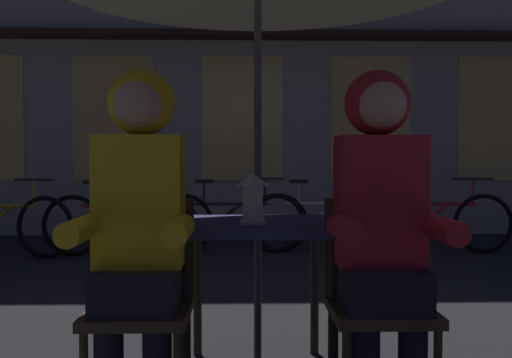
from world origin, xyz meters
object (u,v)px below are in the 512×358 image
Objects in this scene: bicycle_third at (229,222)px; bicycle_fifth at (436,222)px; person_right_hooded at (381,207)px; chair_left at (142,294)px; person_left_hooded at (139,207)px; lantern at (253,198)px; cafe_table at (258,243)px; bicycle_nearest at (2,224)px; bicycle_second at (120,224)px; bicycle_fourth at (324,221)px; chair_right at (377,292)px.

bicycle_third and bicycle_fifth have the same top height.
bicycle_fifth is (1.59, 3.94, -0.50)m from person_right_hooded.
person_left_hooded is at bearing -90.00° from chair_left.
lantern is 0.14× the size of bicycle_third.
cafe_table is 0.24m from lantern.
cafe_table is 0.53× the size of person_left_hooded.
cafe_table is 0.44× the size of bicycle_fifth.
bicycle_nearest is 1.25m from bicycle_second.
bicycle_fifth is at bearing 68.05° from person_right_hooded.
bicycle_fourth is at bearing 71.65° from chair_left.
bicycle_fifth is (1.24, -0.07, 0.00)m from bicycle_fourth.
lantern is 0.17× the size of person_left_hooded.
person_left_hooded is at bearing -76.72° from bicycle_second.
bicycle_fourth is at bearing 76.93° from cafe_table.
chair_right is 4.03m from bicycle_third.
bicycle_third is at bearing 86.31° from person_left_hooded.
lantern is 0.14× the size of bicycle_fourth.
person_right_hooded reaches higher than chair_left.
lantern is at bearing 150.04° from chair_right.
bicycle_second is at bearing -175.33° from bicycle_fourth.
cafe_table is 0.45× the size of bicycle_nearest.
person_right_hooded is 0.83× the size of bicycle_fourth.
person_right_hooded reaches higher than bicycle_fourth.
person_right_hooded is at bearing -95.04° from bicycle_fourth.
bicycle_fifth is at bearing 67.76° from chair_right.
bicycle_fourth and bicycle_fifth have the same top height.
chair_left is 0.52× the size of bicycle_second.
bicycle_third and bicycle_fourth have the same top height.
bicycle_second is at bearing 103.28° from person_left_hooded.
bicycle_nearest is at bearing -179.33° from bicycle_second.
bicycle_second is 1.18m from bicycle_third.
bicycle_nearest and bicycle_fifth have the same top height.
lantern is at bearing 145.43° from person_right_hooded.
person_left_hooded is at bearing -142.59° from lantern.
bicycle_second is at bearing 116.27° from chair_right.
bicycle_third is (-0.70, 3.97, -0.14)m from chair_right.
person_left_hooded is 0.83× the size of bicycle_fourth.
person_right_hooded is at bearing 0.00° from person_left_hooded.
bicycle_second is at bearing 0.67° from bicycle_nearest.
lantern is at bearing -103.18° from bicycle_fourth.
chair_right is at bearing -112.24° from bicycle_fifth.
chair_right is at bearing -50.38° from bicycle_nearest.
bicycle_fourth is (1.05, -0.01, 0.00)m from bicycle_third.
person_right_hooded is at bearing -80.13° from bicycle_third.
chair_left is at bearing 180.00° from chair_right.
person_left_hooded is 1.00× the size of person_right_hooded.
bicycle_second reaches higher than cafe_table.
bicycle_fourth is at bearing 4.67° from bicycle_second.
lantern reaches higher than bicycle_nearest.
chair_left is at bearing -123.26° from bicycle_fifth.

